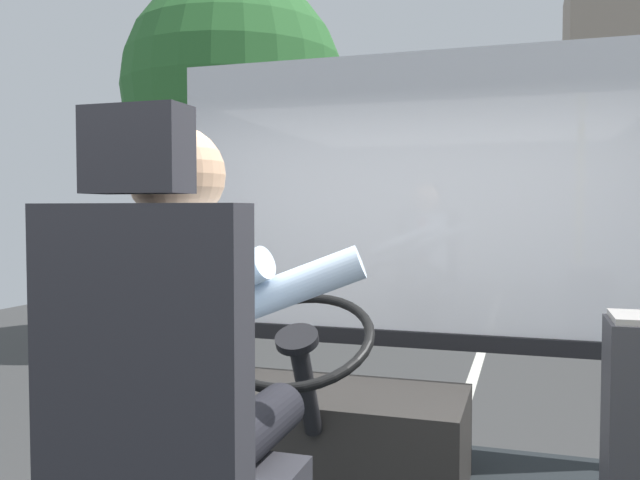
{
  "coord_description": "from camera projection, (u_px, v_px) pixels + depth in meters",
  "views": [
    {
      "loc": [
        0.56,
        -1.68,
        1.9
      ],
      "look_at": [
        -0.52,
        1.76,
        1.73
      ],
      "focal_mm": 37.0,
      "sensor_mm": 36.0,
      "label": 1
    }
  ],
  "objects": [
    {
      "name": "steering_console",
      "position": [
        333.0,
        433.0,
        2.77
      ],
      "size": [
        1.1,
        1.01,
        0.85
      ],
      "color": "#282623",
      "rests_on": "bus_floor"
    },
    {
      "name": "bus_driver",
      "position": [
        189.0,
        346.0,
        1.58
      ],
      "size": [
        0.77,
        0.61,
        0.84
      ],
      "color": "black",
      "rests_on": "driver_seat"
    },
    {
      "name": "parked_car_black",
      "position": [
        633.0,
        246.0,
        20.78
      ],
      "size": [
        1.93,
        3.86,
        1.46
      ],
      "color": "black",
      "rests_on": "ground"
    },
    {
      "name": "driver_seat",
      "position": [
        167.0,
        458.0,
        1.49
      ],
      "size": [
        0.48,
        0.48,
        1.38
      ],
      "color": "black",
      "rests_on": "bus_floor"
    },
    {
      "name": "ground",
      "position": [
        488.0,
        334.0,
        10.24
      ],
      "size": [
        18.0,
        44.0,
        0.06
      ],
      "color": "#363636"
    },
    {
      "name": "windshield_panel",
      "position": [
        411.0,
        233.0,
        3.32
      ],
      "size": [
        2.5,
        0.08,
        1.48
      ],
      "color": "white"
    },
    {
      "name": "street_tree",
      "position": [
        234.0,
        89.0,
        9.73
      ],
      "size": [
        3.26,
        3.26,
        5.33
      ],
      "color": "#4C3828",
      "rests_on": "ground"
    }
  ]
}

